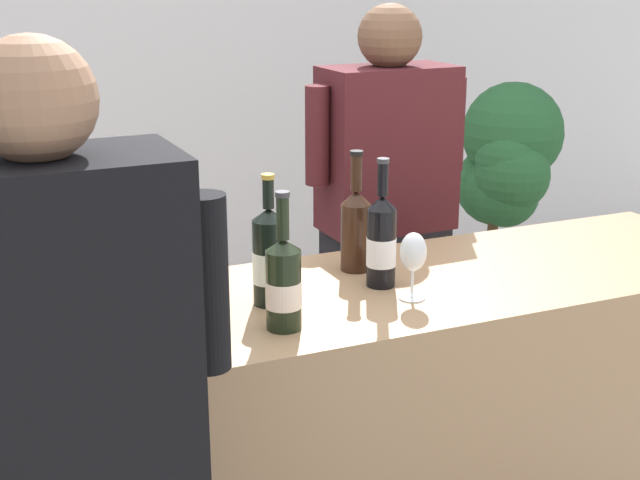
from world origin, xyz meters
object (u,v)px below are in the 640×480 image
at_px(wine_bottle_2, 7,288).
at_px(potted_shrub, 505,176).
at_px(wine_bottle_4, 381,241).
at_px(wine_bottle_3, 356,227).
at_px(wine_bottle_0, 283,283).
at_px(wine_bottle_5, 22,275).
at_px(wine_bottle_1, 210,281).
at_px(wine_bottle_6, 269,257).
at_px(person_server, 385,251).
at_px(wine_glass, 413,255).

bearing_deg(wine_bottle_2, potted_shrub, 30.64).
distance_m(wine_bottle_4, potted_shrub, 1.92).
relative_size(wine_bottle_3, wine_bottle_4, 0.98).
distance_m(wine_bottle_0, wine_bottle_2, 0.62).
bearing_deg(wine_bottle_5, wine_bottle_1, -30.39).
xyz_separation_m(wine_bottle_1, wine_bottle_3, (0.49, 0.25, 0.00)).
height_order(wine_bottle_0, wine_bottle_3, wine_bottle_3).
relative_size(wine_bottle_0, potted_shrub, 0.26).
bearing_deg(wine_bottle_2, wine_bottle_5, 70.01).
xyz_separation_m(wine_bottle_2, wine_bottle_3, (0.92, 0.14, -0.00)).
relative_size(wine_bottle_3, wine_bottle_6, 1.01).
bearing_deg(person_server, wine_bottle_4, -118.66).
height_order(wine_bottle_0, wine_bottle_2, wine_bottle_2).
distance_m(wine_glass, person_server, 0.90).
xyz_separation_m(wine_bottle_2, potted_shrub, (2.28, 1.35, -0.24)).
distance_m(wine_bottle_6, person_server, 1.00).
relative_size(wine_bottle_3, potted_shrub, 0.27).
height_order(wine_bottle_3, wine_bottle_6, wine_bottle_3).
relative_size(wine_bottle_6, person_server, 0.20).
bearing_deg(wine_bottle_1, wine_bottle_0, -19.41).
bearing_deg(wine_glass, wine_bottle_4, 103.13).
bearing_deg(wine_bottle_2, wine_bottle_3, 8.40).
xyz_separation_m(wine_bottle_6, potted_shrub, (1.66, 1.36, -0.24)).
xyz_separation_m(wine_bottle_6, wine_glass, (0.34, -0.11, -0.00)).
distance_m(wine_bottle_0, wine_bottle_5, 0.62).
relative_size(wine_bottle_0, wine_bottle_5, 1.06).
distance_m(wine_bottle_4, wine_glass, 0.12).
xyz_separation_m(wine_bottle_0, potted_shrub, (1.69, 1.52, -0.23)).
height_order(wine_bottle_5, person_server, person_server).
xyz_separation_m(wine_bottle_1, wine_bottle_5, (-0.39, 0.23, -0.01)).
height_order(wine_bottle_1, wine_glass, wine_bottle_1).
bearing_deg(wine_bottle_0, potted_shrub, 42.06).
xyz_separation_m(wine_bottle_0, wine_bottle_6, (0.03, 0.16, 0.01)).
bearing_deg(wine_bottle_5, wine_bottle_2, -109.99).
distance_m(wine_bottle_0, wine_bottle_6, 0.16).
distance_m(wine_bottle_6, wine_glass, 0.36).
distance_m(wine_bottle_4, wine_bottle_5, 0.90).
bearing_deg(wine_glass, wine_bottle_6, 161.73).
xyz_separation_m(wine_bottle_4, potted_shrub, (1.34, 1.35, -0.24)).
bearing_deg(wine_bottle_3, wine_bottle_4, -87.29).
bearing_deg(wine_bottle_5, person_server, 23.89).
relative_size(wine_bottle_0, person_server, 0.20).
bearing_deg(wine_bottle_4, wine_bottle_5, 172.57).
bearing_deg(wine_bottle_5, wine_glass, -14.41).
relative_size(wine_bottle_0, wine_bottle_2, 0.91).
bearing_deg(wine_bottle_2, wine_glass, -7.37).
bearing_deg(wine_bottle_0, wine_bottle_1, 160.59).
height_order(wine_bottle_1, wine_bottle_6, wine_bottle_6).
xyz_separation_m(wine_bottle_0, wine_bottle_3, (0.33, 0.31, 0.01)).
distance_m(wine_bottle_1, wine_bottle_3, 0.56).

